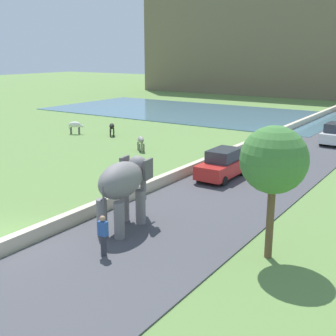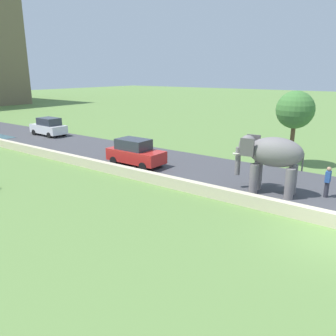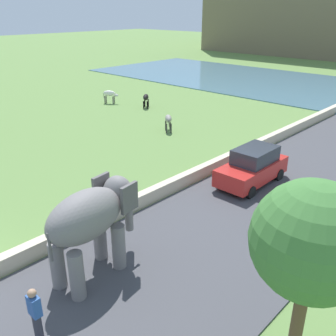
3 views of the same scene
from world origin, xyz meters
name	(u,v)px [view 1 (image 1 of 3)]	position (x,y,z in m)	size (l,w,h in m)	color
ground_plane	(3,240)	(0.00, 0.00, 0.00)	(220.00, 220.00, 0.00)	#608442
road_surface	(287,159)	(5.00, 20.00, 0.03)	(7.00, 120.00, 0.06)	#424247
barrier_wall	(227,154)	(1.20, 18.00, 0.30)	(0.40, 110.00, 0.61)	beige
lake	(188,112)	(-14.00, 37.70, 0.04)	(36.00, 18.00, 0.08)	slate
hill_distant	(335,28)	(-6.00, 74.80, 11.37)	(64.00, 28.00, 22.75)	#75664C
elephant	(124,183)	(3.39, 3.73, 2.04)	(1.76, 3.55, 2.99)	slate
person_beside_elephant	(103,235)	(4.48, 1.15, 0.87)	(0.36, 0.22, 1.63)	#33333D
car_white	(336,134)	(6.57, 27.16, 0.90)	(1.89, 4.05, 1.80)	white
car_red	(223,164)	(3.42, 12.92, 0.90)	(1.80, 4.00, 1.80)	red
cow_grey	(141,140)	(-5.28, 16.30, 0.84)	(1.25, 1.18, 1.15)	gray
cow_white	(75,125)	(-14.68, 18.70, 0.84)	(1.37, 0.98, 1.15)	silver
cow_black	(112,127)	(-11.24, 19.85, 0.84)	(1.15, 1.28, 1.15)	black
tree_near	(274,161)	(9.60, 4.54, 3.71)	(2.44, 2.44, 4.96)	brown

